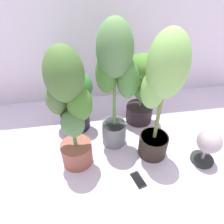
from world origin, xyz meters
The scene contains 9 objects.
ground_plane centered at (0.00, 0.00, 0.00)m, with size 8.00×8.00×0.00m, color silver.
mylar_back_wall centered at (0.00, 0.86, 1.00)m, with size 3.20×0.01×2.00m, color silver.
potted_plant_center centered at (0.01, 0.10, 0.63)m, with size 0.37×0.34×1.04m.
potted_plant_front_right centered at (0.28, -0.07, 0.61)m, with size 0.36×0.36×1.01m.
potted_plant_back_left centered at (-0.33, 0.36, 0.42)m, with size 0.44×0.33×0.76m.
potted_plant_front_left centered at (-0.32, -0.07, 0.54)m, with size 0.32×0.33×0.95m.
potted_plant_back_right centered at (0.30, 0.35, 0.39)m, with size 0.44×0.38×0.69m.
cell_phone centered at (0.11, -0.32, 0.00)m, with size 0.11×0.16×0.01m.
floor_fan centered at (0.67, -0.22, 0.19)m, with size 0.23×0.23×0.31m.
Camera 1 is at (-0.21, -1.11, 1.30)m, focal length 31.63 mm.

